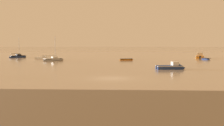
% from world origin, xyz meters
% --- Properties ---
extents(ground_plane, '(800.00, 800.00, 0.00)m').
position_xyz_m(ground_plane, '(0.00, 0.00, 0.00)').
color(ground_plane, tan).
extents(rowboat_moored_0, '(4.00, 2.26, 0.60)m').
position_xyz_m(rowboat_moored_0, '(2.01, 38.42, 0.16)').
color(rowboat_moored_0, orange).
rests_on(rowboat_moored_0, ground).
extents(rowboat_moored_2, '(2.16, 4.15, 0.62)m').
position_xyz_m(rowboat_moored_2, '(24.06, 42.57, 0.17)').
color(rowboat_moored_2, navy).
rests_on(rowboat_moored_2, ground).
extents(motorboat_moored_0, '(4.44, 2.13, 1.62)m').
position_xyz_m(motorboat_moored_0, '(-21.84, 43.40, 0.25)').
color(motorboat_moored_0, white).
rests_on(motorboat_moored_0, ground).
extents(motorboat_moored_1, '(5.26, 2.45, 1.92)m').
position_xyz_m(motorboat_moored_1, '(10.00, 13.10, 0.29)').
color(motorboat_moored_1, navy).
rests_on(motorboat_moored_1, ground).
extents(sailboat_moored_1, '(5.54, 5.39, 6.61)m').
position_xyz_m(sailboat_moored_1, '(-16.83, 35.46, 0.29)').
color(sailboat_moored_1, gray).
rests_on(sailboat_moored_1, ground).
extents(sailboat_moored_2, '(5.23, 5.70, 6.63)m').
position_xyz_m(sailboat_moored_2, '(-32.72, 51.52, 0.29)').
color(sailboat_moored_2, navy).
rests_on(sailboat_moored_2, ground).
extents(motorboat_moored_2, '(3.63, 6.65, 2.40)m').
position_xyz_m(motorboat_moored_2, '(24.89, 51.40, 0.36)').
color(motorboat_moored_2, orange).
rests_on(motorboat_moored_2, ground).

